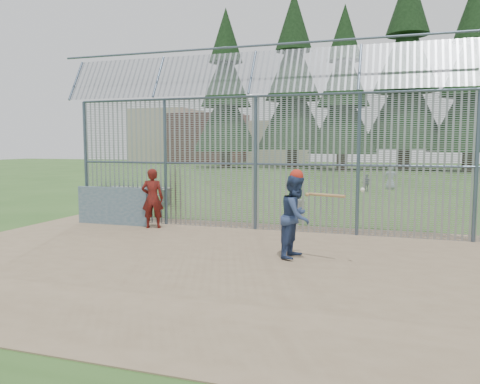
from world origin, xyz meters
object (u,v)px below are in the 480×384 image
(onlooker, at_px, (153,198))
(bleacher, at_px, (136,195))
(batter, at_px, (296,216))
(dugout_wall, at_px, (113,206))
(trash_can, at_px, (297,211))

(onlooker, xyz_separation_m, bleacher, (-3.47, 4.91, -0.53))
(batter, height_order, onlooker, batter)
(dugout_wall, height_order, onlooker, onlooker)
(onlooker, bearing_deg, trash_can, -166.91)
(dugout_wall, height_order, bleacher, dugout_wall)
(onlooker, relative_size, bleacher, 0.61)
(batter, bearing_deg, trash_can, 19.76)
(batter, distance_m, onlooker, 5.47)
(trash_can, height_order, bleacher, trash_can)
(trash_can, bearing_deg, dugout_wall, -156.85)
(batter, height_order, trash_can, batter)
(onlooker, distance_m, bleacher, 6.03)
(dugout_wall, distance_m, bleacher, 5.13)
(dugout_wall, distance_m, onlooker, 1.58)
(trash_can, relative_size, bleacher, 0.27)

